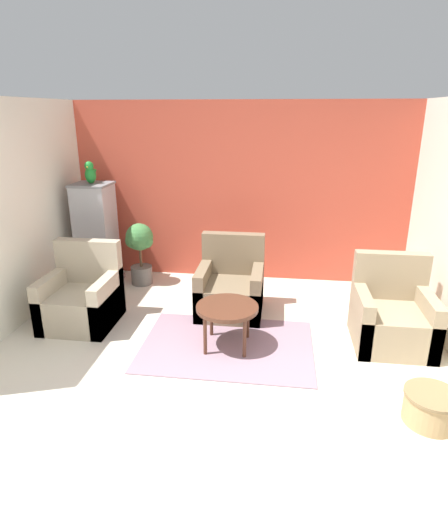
{
  "coord_description": "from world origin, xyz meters",
  "views": [
    {
      "loc": [
        0.56,
        -2.56,
        2.27
      ],
      "look_at": [
        0.0,
        1.6,
        0.85
      ],
      "focal_mm": 30.0,
      "sensor_mm": 36.0,
      "label": 1
    }
  ],
  "objects_px": {
    "armchair_left": "(82,299)",
    "armchair_middle": "(231,289)",
    "birdcage": "(97,235)",
    "armchair_right": "(392,318)",
    "potted_plant": "(140,247)",
    "wicker_basket": "(431,406)",
    "parrot": "(90,173)",
    "coffee_table": "(227,310)"
  },
  "relations": [
    {
      "from": "armchair_middle",
      "to": "wicker_basket",
      "type": "distance_m",
      "value": 2.45
    },
    {
      "from": "potted_plant",
      "to": "armchair_left",
      "type": "bearing_deg",
      "value": -103.25
    },
    {
      "from": "birdcage",
      "to": "armchair_middle",
      "type": "bearing_deg",
      "value": -19.09
    },
    {
      "from": "armchair_left",
      "to": "armchair_right",
      "type": "distance_m",
      "value": 3.32
    },
    {
      "from": "armchair_middle",
      "to": "potted_plant",
      "type": "xyz_separation_m",
      "value": [
        -1.33,
        0.71,
        0.25
      ]
    },
    {
      "from": "birdcage",
      "to": "wicker_basket",
      "type": "relative_size",
      "value": 3.29
    },
    {
      "from": "armchair_left",
      "to": "potted_plant",
      "type": "distance_m",
      "value": 1.27
    },
    {
      "from": "armchair_left",
      "to": "armchair_middle",
      "type": "relative_size",
      "value": 1.0
    },
    {
      "from": "wicker_basket",
      "to": "parrot",
      "type": "bearing_deg",
      "value": 147.03
    },
    {
      "from": "birdcage",
      "to": "armchair_right",
      "type": "bearing_deg",
      "value": -17.91
    },
    {
      "from": "parrot",
      "to": "wicker_basket",
      "type": "distance_m",
      "value": 4.57
    },
    {
      "from": "armchair_middle",
      "to": "armchair_left",
      "type": "bearing_deg",
      "value": -162.89
    },
    {
      "from": "birdcage",
      "to": "wicker_basket",
      "type": "height_order",
      "value": "birdcage"
    },
    {
      "from": "armchair_middle",
      "to": "parrot",
      "type": "relative_size",
      "value": 3.11
    },
    {
      "from": "potted_plant",
      "to": "wicker_basket",
      "type": "bearing_deg",
      "value": -38.21
    },
    {
      "from": "armchair_right",
      "to": "armchair_middle",
      "type": "height_order",
      "value": "same"
    },
    {
      "from": "armchair_middle",
      "to": "birdcage",
      "type": "distance_m",
      "value": 2.05
    },
    {
      "from": "armchair_right",
      "to": "wicker_basket",
      "type": "height_order",
      "value": "armchair_right"
    },
    {
      "from": "potted_plant",
      "to": "armchair_middle",
      "type": "bearing_deg",
      "value": -28.26
    },
    {
      "from": "birdcage",
      "to": "potted_plant",
      "type": "xyz_separation_m",
      "value": [
        0.58,
        0.05,
        -0.16
      ]
    },
    {
      "from": "wicker_basket",
      "to": "armchair_middle",
      "type": "bearing_deg",
      "value": 135.66
    },
    {
      "from": "wicker_basket",
      "to": "armchair_left",
      "type": "bearing_deg",
      "value": 160.18
    },
    {
      "from": "armchair_left",
      "to": "armchair_middle",
      "type": "distance_m",
      "value": 1.69
    },
    {
      "from": "armchair_left",
      "to": "potted_plant",
      "type": "height_order",
      "value": "armchair_left"
    },
    {
      "from": "coffee_table",
      "to": "birdcage",
      "type": "relative_size",
      "value": 0.45
    },
    {
      "from": "parrot",
      "to": "potted_plant",
      "type": "distance_m",
      "value": 1.14
    },
    {
      "from": "coffee_table",
      "to": "wicker_basket",
      "type": "xyz_separation_m",
      "value": [
        1.69,
        -0.9,
        -0.27
      ]
    },
    {
      "from": "armchair_middle",
      "to": "parrot",
      "type": "bearing_deg",
      "value": 160.85
    },
    {
      "from": "armchair_left",
      "to": "birdcage",
      "type": "height_order",
      "value": "birdcage"
    },
    {
      "from": "potted_plant",
      "to": "wicker_basket",
      "type": "relative_size",
      "value": 2.02
    },
    {
      "from": "armchair_left",
      "to": "potted_plant",
      "type": "bearing_deg",
      "value": 76.75
    },
    {
      "from": "potted_plant",
      "to": "birdcage",
      "type": "bearing_deg",
      "value": -174.56
    },
    {
      "from": "armchair_left",
      "to": "wicker_basket",
      "type": "xyz_separation_m",
      "value": [
        3.36,
        -1.21,
        -0.15
      ]
    },
    {
      "from": "armchair_right",
      "to": "parrot",
      "type": "relative_size",
      "value": 3.11
    },
    {
      "from": "parrot",
      "to": "potted_plant",
      "type": "height_order",
      "value": "parrot"
    },
    {
      "from": "armchair_middle",
      "to": "birdcage",
      "type": "bearing_deg",
      "value": 160.91
    },
    {
      "from": "birdcage",
      "to": "potted_plant",
      "type": "height_order",
      "value": "birdcage"
    },
    {
      "from": "armchair_left",
      "to": "armchair_middle",
      "type": "height_order",
      "value": "same"
    },
    {
      "from": "armchair_right",
      "to": "wicker_basket",
      "type": "xyz_separation_m",
      "value": [
        0.04,
        -1.2,
        -0.15
      ]
    },
    {
      "from": "coffee_table",
      "to": "potted_plant",
      "type": "relative_size",
      "value": 0.72
    },
    {
      "from": "parrot",
      "to": "armchair_right",
      "type": "bearing_deg",
      "value": -17.94
    },
    {
      "from": "parrot",
      "to": "wicker_basket",
      "type": "height_order",
      "value": "parrot"
    }
  ]
}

